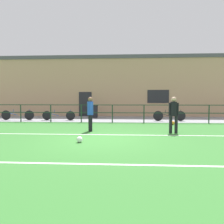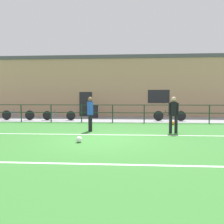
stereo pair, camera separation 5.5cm
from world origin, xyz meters
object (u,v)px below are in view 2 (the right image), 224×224
at_px(soccer_ball_spare, 173,123).
at_px(trash_bin_0, 94,111).
at_px(soccer_ball_match, 79,139).
at_px(bicycle_parked_0, 170,116).
at_px(bicycle_parked_2, 59,115).
at_px(player_striker, 90,112).
at_px(player_goalkeeper, 173,113).
at_px(bicycle_parked_1, 18,115).

height_order(soccer_ball_spare, trash_bin_0, trash_bin_0).
bearing_deg(soccer_ball_match, trash_bin_0, 95.36).
bearing_deg(bicycle_parked_0, bicycle_parked_2, 180.00).
xyz_separation_m(player_striker, bicycle_parked_2, (-3.07, 5.08, -0.56)).
xyz_separation_m(bicycle_parked_0, trash_bin_0, (-5.46, 2.18, 0.14)).
distance_m(player_goalkeeper, trash_bin_0, 8.90).
bearing_deg(player_striker, soccer_ball_spare, 103.54).
distance_m(player_goalkeeper, soccer_ball_match, 4.53).
xyz_separation_m(player_striker, bicycle_parked_0, (4.58, 5.08, -0.54)).
distance_m(player_striker, trash_bin_0, 7.33).
relative_size(soccer_ball_match, bicycle_parked_2, 0.09).
bearing_deg(soccer_ball_spare, soccer_ball_match, -127.41).
bearing_deg(bicycle_parked_1, player_striker, -40.14).
height_order(soccer_ball_spare, bicycle_parked_0, bicycle_parked_0).
relative_size(soccer_ball_spare, bicycle_parked_2, 0.10).
xyz_separation_m(player_striker, soccer_ball_match, (0.06, -2.76, -0.81)).
distance_m(bicycle_parked_0, trash_bin_0, 5.88).
bearing_deg(player_striker, player_goalkeeper, 65.47).
bearing_deg(soccer_ball_match, bicycle_parked_1, 127.83).
bearing_deg(soccer_ball_match, bicycle_parked_2, 111.76).
bearing_deg(bicycle_parked_1, bicycle_parked_2, 0.00).
distance_m(bicycle_parked_2, trash_bin_0, 3.10).
bearing_deg(soccer_ball_spare, bicycle_parked_1, 168.13).
bearing_deg(player_goalkeeper, bicycle_parked_0, -97.63).
bearing_deg(bicycle_parked_2, player_goalkeeper, -38.21).
bearing_deg(bicycle_parked_2, soccer_ball_match, -68.24).
xyz_separation_m(player_striker, bicycle_parked_1, (-6.03, 5.08, -0.54)).
bearing_deg(bicycle_parked_0, soccer_ball_match, -119.94).
distance_m(soccer_ball_spare, trash_bin_0, 6.86).
height_order(player_striker, trash_bin_0, player_striker).
bearing_deg(player_goalkeeper, soccer_ball_spare, -99.93).
bearing_deg(player_goalkeeper, bicycle_parked_2, -37.40).
distance_m(bicycle_parked_1, trash_bin_0, 5.59).
height_order(soccer_ball_match, soccer_ball_spare, soccer_ball_spare).
bearing_deg(player_striker, soccer_ball_match, -18.55).
xyz_separation_m(player_goalkeeper, soccer_ball_match, (-3.72, -2.45, -0.81)).
xyz_separation_m(player_striker, soccer_ball_spare, (4.39, 2.89, -0.80)).
distance_m(soccer_ball_match, bicycle_parked_1, 9.93).
height_order(bicycle_parked_0, trash_bin_0, trash_bin_0).
distance_m(player_striker, bicycle_parked_2, 5.96).
relative_size(player_goalkeeper, soccer_ball_spare, 7.22).
distance_m(soccer_ball_match, bicycle_parked_0, 9.05).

